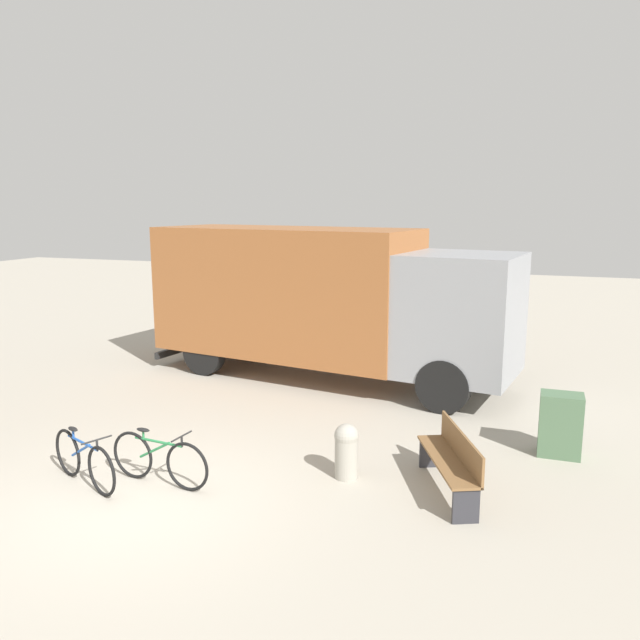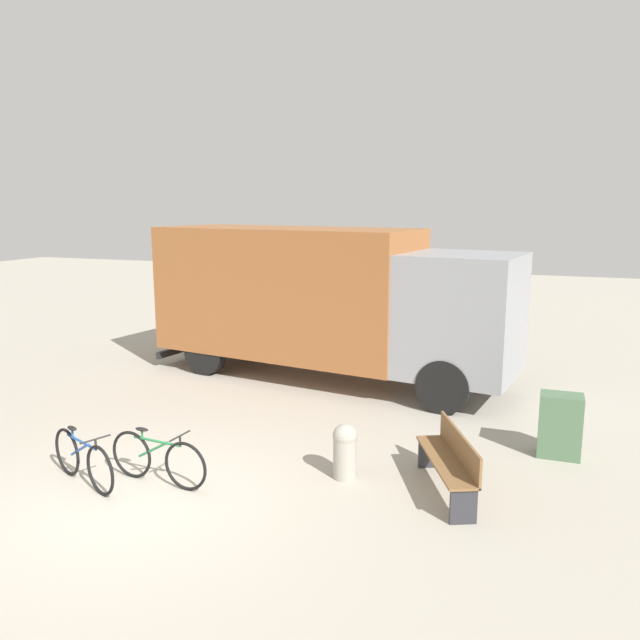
{
  "view_description": "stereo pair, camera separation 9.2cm",
  "coord_description": "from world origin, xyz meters",
  "px_view_note": "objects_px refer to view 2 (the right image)",
  "views": [
    {
      "loc": [
        4.86,
        -6.44,
        3.92
      ],
      "look_at": [
        1.13,
        4.18,
        1.8
      ],
      "focal_mm": 35.0,
      "sensor_mm": 36.0,
      "label": 1
    },
    {
      "loc": [
        4.95,
        -6.41,
        3.92
      ],
      "look_at": [
        1.13,
        4.18,
        1.8
      ],
      "focal_mm": 35.0,
      "sensor_mm": 36.0,
      "label": 2
    }
  ],
  "objects_px": {
    "delivery_truck": "(323,297)",
    "utility_box": "(560,425)",
    "bollard_near_bench": "(345,449)",
    "park_bench": "(451,459)",
    "bicycle_middle": "(158,459)",
    "bicycle_near": "(83,459)"
  },
  "relations": [
    {
      "from": "delivery_truck",
      "to": "bollard_near_bench",
      "type": "height_order",
      "value": "delivery_truck"
    },
    {
      "from": "delivery_truck",
      "to": "park_bench",
      "type": "distance_m",
      "value": 6.11
    },
    {
      "from": "delivery_truck",
      "to": "utility_box",
      "type": "bearing_deg",
      "value": -21.62
    },
    {
      "from": "park_bench",
      "to": "bollard_near_bench",
      "type": "xyz_separation_m",
      "value": [
        -1.5,
        -0.03,
        -0.05
      ]
    },
    {
      "from": "delivery_truck",
      "to": "bicycle_middle",
      "type": "relative_size",
      "value": 5.12
    },
    {
      "from": "park_bench",
      "to": "bicycle_middle",
      "type": "distance_m",
      "value": 4.08
    },
    {
      "from": "park_bench",
      "to": "utility_box",
      "type": "bearing_deg",
      "value": -61.45
    },
    {
      "from": "delivery_truck",
      "to": "park_bench",
      "type": "xyz_separation_m",
      "value": [
        3.54,
        -4.79,
        -1.38
      ]
    },
    {
      "from": "delivery_truck",
      "to": "bicycle_middle",
      "type": "height_order",
      "value": "delivery_truck"
    },
    {
      "from": "bicycle_near",
      "to": "bollard_near_bench",
      "type": "relative_size",
      "value": 1.9
    },
    {
      "from": "bicycle_middle",
      "to": "bollard_near_bench",
      "type": "height_order",
      "value": "bollard_near_bench"
    },
    {
      "from": "bicycle_middle",
      "to": "bollard_near_bench",
      "type": "bearing_deg",
      "value": 29.73
    },
    {
      "from": "bicycle_near",
      "to": "bicycle_middle",
      "type": "bearing_deg",
      "value": 43.74
    },
    {
      "from": "delivery_truck",
      "to": "utility_box",
      "type": "height_order",
      "value": "delivery_truck"
    },
    {
      "from": "delivery_truck",
      "to": "bicycle_near",
      "type": "bearing_deg",
      "value": -93.4
    },
    {
      "from": "park_bench",
      "to": "bicycle_near",
      "type": "height_order",
      "value": "park_bench"
    },
    {
      "from": "park_bench",
      "to": "bicycle_middle",
      "type": "relative_size",
      "value": 1.08
    },
    {
      "from": "park_bench",
      "to": "bicycle_middle",
      "type": "bearing_deg",
      "value": 81.67
    },
    {
      "from": "bollard_near_bench",
      "to": "utility_box",
      "type": "bearing_deg",
      "value": 32.95
    },
    {
      "from": "park_bench",
      "to": "utility_box",
      "type": "distance_m",
      "value": 2.35
    },
    {
      "from": "park_bench",
      "to": "utility_box",
      "type": "relative_size",
      "value": 1.79
    },
    {
      "from": "bollard_near_bench",
      "to": "utility_box",
      "type": "height_order",
      "value": "utility_box"
    }
  ]
}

